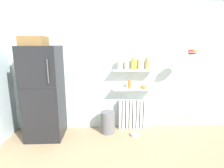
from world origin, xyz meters
TOP-DOWN VIEW (x-y plane):
  - back_wall at (0.00, 2.05)m, footprint 7.04×0.10m
  - refrigerator at (-1.48, 1.67)m, footprint 0.66×0.69m
  - radiator at (0.25, 1.92)m, footprint 0.58×0.12m
  - wall_shelf_lower at (0.25, 1.89)m, footprint 0.83×0.22m
  - wall_shelf_upper at (0.25, 1.89)m, footprint 0.83×0.22m
  - storage_jar_0 at (-0.02, 1.89)m, footprint 0.11×0.11m
  - storage_jar_1 at (0.11, 1.89)m, footprint 0.09×0.09m
  - storage_jar_2 at (0.25, 1.89)m, footprint 0.11×0.11m
  - storage_jar_3 at (0.39, 1.89)m, footprint 0.11×0.11m
  - storage_jar_4 at (0.53, 1.89)m, footprint 0.10×0.10m
  - vase at (0.18, 1.89)m, footprint 0.07×0.07m
  - shelf_bowl at (0.47, 1.89)m, footprint 0.15×0.15m
  - trash_bin at (-0.28, 1.74)m, footprint 0.29×0.29m
  - pet_food_bowl at (0.25, 1.57)m, footprint 0.17×0.17m
  - hanging_fruit_basket at (1.25, 1.57)m, footprint 0.33×0.33m

SIDE VIEW (x-z plane):
  - pet_food_bowl at x=0.25m, z-range 0.00..0.05m
  - trash_bin at x=-0.28m, z-range 0.00..0.45m
  - radiator at x=0.25m, z-range 0.00..0.63m
  - wall_shelf_lower at x=0.25m, z-range 0.86..0.89m
  - refrigerator at x=-1.48m, z-range -0.05..1.87m
  - shelf_bowl at x=0.47m, z-range 0.89..0.96m
  - vase at x=0.18m, z-range 0.89..1.06m
  - wall_shelf_upper at x=0.25m, z-range 1.25..1.28m
  - back_wall at x=0.00m, z-range 0.00..2.60m
  - storage_jar_0 at x=-0.02m, z-range 1.28..1.48m
  - storage_jar_1 at x=0.11m, z-range 1.28..1.48m
  - storage_jar_2 at x=0.25m, z-range 1.28..1.50m
  - storage_jar_4 at x=0.53m, z-range 1.28..1.51m
  - storage_jar_3 at x=0.39m, z-range 1.28..1.52m
  - hanging_fruit_basket at x=1.25m, z-range 1.59..1.68m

